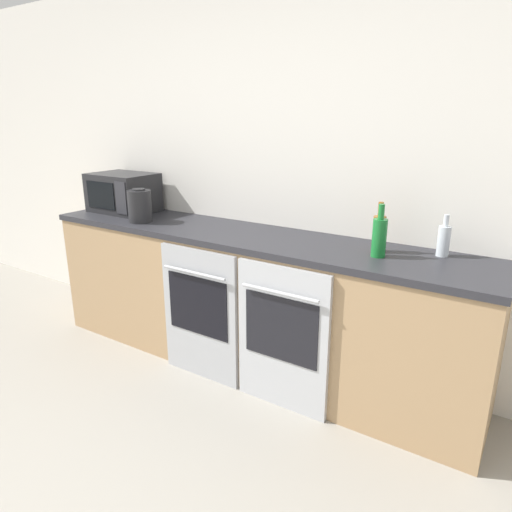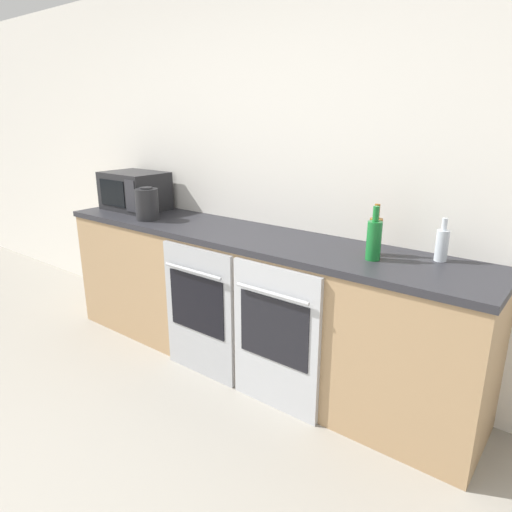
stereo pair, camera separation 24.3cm
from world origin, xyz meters
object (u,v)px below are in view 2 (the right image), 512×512
(oven_right, at_px, (275,339))
(microwave, at_px, (135,191))
(bottle_green, at_px, (374,239))
(oven_left, at_px, (199,312))
(bottle_clear, at_px, (442,244))
(bottle_amber, at_px, (375,235))
(kettle, at_px, (147,204))

(oven_right, bearing_deg, microwave, 167.38)
(microwave, distance_m, bottle_green, 2.09)
(oven_left, relative_size, microwave, 1.76)
(bottle_green, height_order, bottle_clear, bottle_green)
(oven_left, relative_size, oven_right, 1.00)
(bottle_amber, bearing_deg, oven_left, -160.00)
(oven_right, bearing_deg, bottle_clear, 33.54)
(microwave, xyz_separation_m, bottle_green, (2.09, -0.09, -0.04))
(microwave, distance_m, bottle_clear, 2.38)
(bottle_amber, bearing_deg, kettle, -173.52)
(microwave, bearing_deg, oven_left, -19.48)
(oven_right, relative_size, bottle_green, 3.07)
(bottle_green, bearing_deg, oven_left, -165.06)
(oven_right, distance_m, bottle_green, 0.79)
(oven_right, height_order, bottle_amber, bottle_amber)
(microwave, relative_size, kettle, 2.10)
(bottle_green, bearing_deg, kettle, -176.62)
(oven_left, relative_size, bottle_amber, 3.13)
(microwave, height_order, kettle, microwave)
(oven_left, distance_m, kettle, 0.92)
(microwave, bearing_deg, kettle, -26.93)
(bottle_amber, bearing_deg, microwave, 179.85)
(oven_right, xyz_separation_m, microwave, (-1.66, 0.37, 0.64))
(oven_right, bearing_deg, bottle_amber, 42.69)
(oven_right, distance_m, bottle_amber, 0.81)
(oven_left, height_order, oven_right, same)
(oven_left, relative_size, kettle, 3.70)
(oven_right, height_order, bottle_clear, bottle_clear)
(bottle_green, relative_size, bottle_clear, 1.25)
(bottle_clear, relative_size, kettle, 0.96)
(bottle_amber, height_order, kettle, bottle_amber)
(bottle_green, relative_size, kettle, 1.21)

